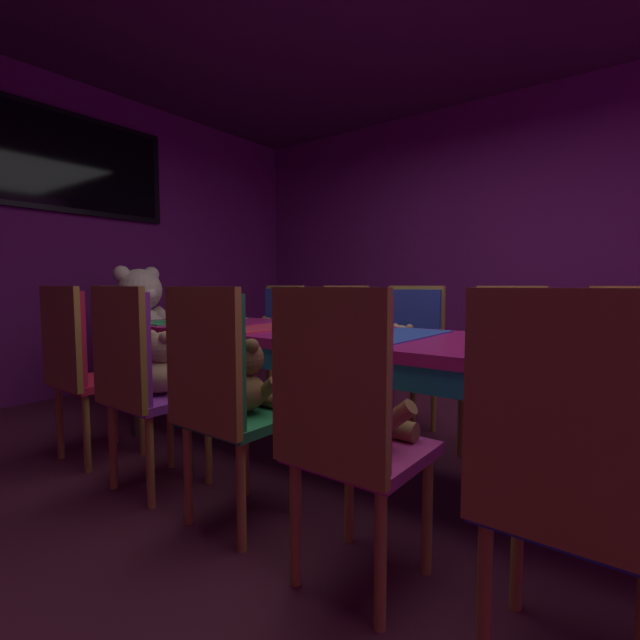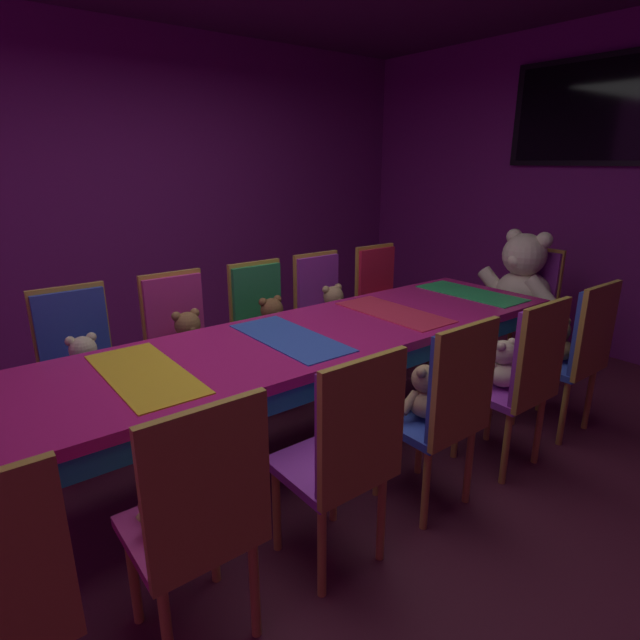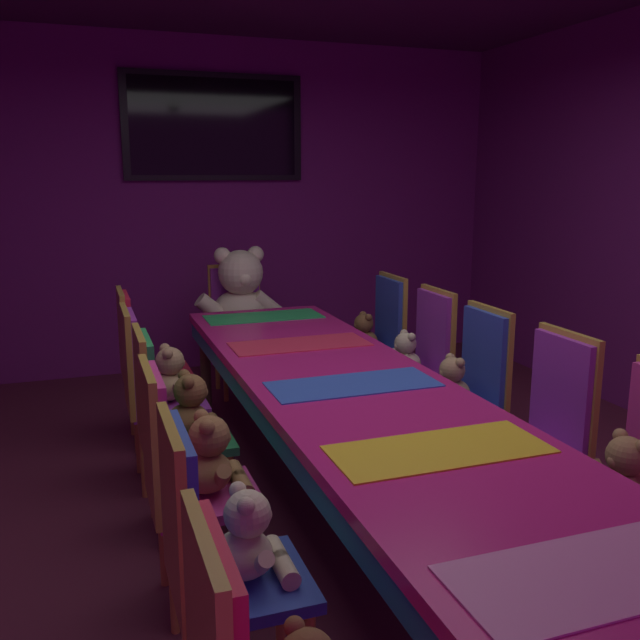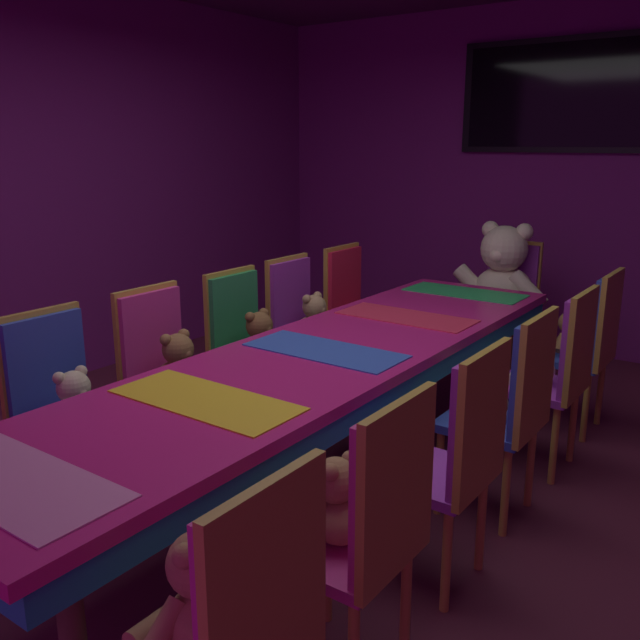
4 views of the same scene
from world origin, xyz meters
name	(u,v)px [view 2 (image 2 of 4)]	position (x,y,z in m)	size (l,w,h in m)	color
ground_plane	(292,458)	(0.00, 0.00, 0.00)	(7.90, 7.90, 0.00)	#591E33
wall_back	(591,192)	(0.00, 3.20, 1.40)	(5.20, 0.12, 2.80)	#721E72
wall_left	(122,191)	(-2.60, 0.00, 1.40)	(0.12, 6.40, 2.80)	#721E72
banquet_table	(290,352)	(0.00, 0.00, 0.66)	(0.90, 3.73, 0.75)	#C61E72
chair_left_1	(78,355)	(-0.84, -0.89, 0.60)	(0.42, 0.41, 0.98)	#2D47B2
teddy_left_1	(85,364)	(-0.70, -0.89, 0.58)	(0.24, 0.31, 0.29)	beige
chair_left_2	(179,333)	(-0.85, -0.28, 0.60)	(0.42, 0.41, 0.98)	#CC338C
teddy_left_2	(189,340)	(-0.70, -0.28, 0.60)	(0.26, 0.34, 0.32)	olive
chair_left_3	(261,317)	(-0.83, 0.32, 0.60)	(0.42, 0.41, 0.98)	#268C4C
teddy_left_3	(273,323)	(-0.68, 0.32, 0.59)	(0.26, 0.33, 0.32)	brown
chair_left_4	(322,304)	(-0.85, 0.88, 0.60)	(0.42, 0.41, 0.98)	purple
teddy_left_4	(334,308)	(-0.70, 0.88, 0.59)	(0.26, 0.33, 0.31)	tan
chair_left_5	(380,292)	(-0.83, 1.50, 0.60)	(0.42, 0.41, 0.98)	red
chair_right_1	(201,509)	(0.84, -0.92, 0.60)	(0.42, 0.41, 0.98)	#CC338C
teddy_right_1	(182,490)	(0.69, -0.92, 0.59)	(0.24, 0.31, 0.30)	#9E7247
chair_right_2	(349,446)	(0.84, -0.31, 0.60)	(0.42, 0.41, 0.98)	purple
chair_right_3	(448,401)	(0.83, 0.31, 0.60)	(0.42, 0.41, 0.98)	#2D47B2
teddy_right_3	(424,394)	(0.69, 0.31, 0.58)	(0.23, 0.29, 0.28)	tan
chair_right_4	(525,371)	(0.85, 0.91, 0.60)	(0.42, 0.41, 0.98)	purple
teddy_right_4	(501,366)	(0.71, 0.91, 0.58)	(0.23, 0.29, 0.27)	beige
chair_right_5	(580,345)	(0.84, 1.53, 0.60)	(0.42, 0.41, 0.98)	#2D47B2
teddy_right_5	(557,342)	(0.70, 1.53, 0.58)	(0.22, 0.29, 0.27)	brown
throne_chair	(530,295)	(0.00, 2.41, 0.60)	(0.41, 0.42, 0.98)	purple
king_teddy_bear	(521,280)	(0.00, 2.24, 0.75)	(0.72, 0.56, 0.68)	beige
wall_tv	(598,111)	(0.00, 3.11, 2.05)	(1.50, 0.06, 0.87)	black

